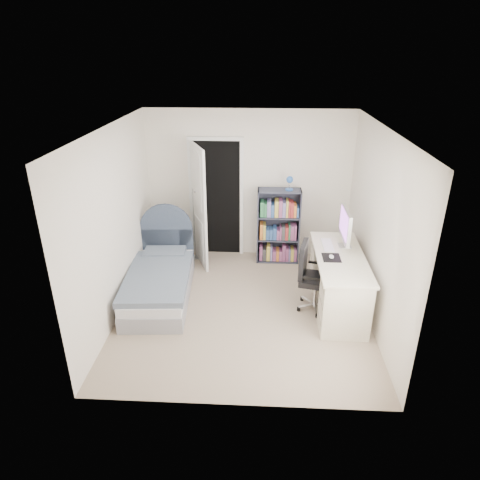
# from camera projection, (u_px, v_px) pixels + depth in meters

# --- Properties ---
(room_shell) EXTENTS (3.50, 3.70, 2.60)m
(room_shell) POSITION_uv_depth(u_px,v_px,m) (244.00, 226.00, 5.53)
(room_shell) COLOR gray
(room_shell) RESTS_ON ground
(door) EXTENTS (0.92, 0.78, 2.06)m
(door) POSITION_uv_depth(u_px,v_px,m) (205.00, 202.00, 7.05)
(door) COLOR black
(door) RESTS_ON ground
(bed) EXTENTS (0.98, 1.90, 1.13)m
(bed) POSITION_uv_depth(u_px,v_px,m) (160.00, 279.00, 6.27)
(bed) COLOR gray
(bed) RESTS_ON ground
(nightstand) EXTENTS (0.40, 0.40, 0.58)m
(nightstand) POSITION_uv_depth(u_px,v_px,m) (164.00, 235.00, 7.42)
(nightstand) COLOR tan
(nightstand) RESTS_ON ground
(floor_lamp) EXTENTS (0.18, 0.18, 1.28)m
(floor_lamp) POSITION_uv_depth(u_px,v_px,m) (195.00, 231.00, 7.26)
(floor_lamp) COLOR silver
(floor_lamp) RESTS_ON ground
(bookcase) EXTENTS (0.71, 0.30, 1.50)m
(bookcase) POSITION_uv_depth(u_px,v_px,m) (278.00, 228.00, 7.17)
(bookcase) COLOR #373B4B
(bookcase) RESTS_ON ground
(desk) EXTENTS (0.66, 1.64, 1.35)m
(desk) POSITION_uv_depth(u_px,v_px,m) (338.00, 279.00, 5.92)
(desk) COLOR beige
(desk) RESTS_ON ground
(office_chair) EXTENTS (0.54, 0.55, 0.98)m
(office_chair) POSITION_uv_depth(u_px,v_px,m) (311.00, 273.00, 5.86)
(office_chair) COLOR silver
(office_chair) RESTS_ON ground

